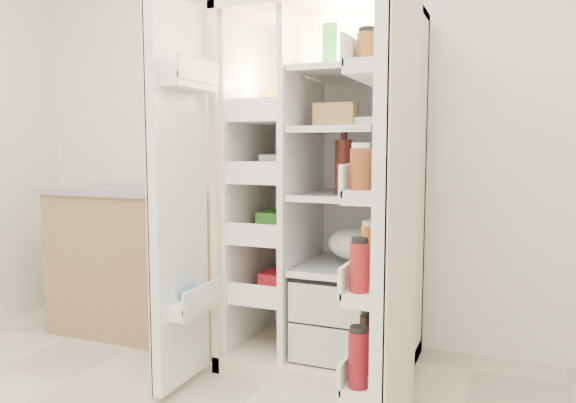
% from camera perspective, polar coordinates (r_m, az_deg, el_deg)
% --- Properties ---
extents(wall_back, '(4.00, 0.02, 2.70)m').
position_cam_1_polar(wall_back, '(3.20, 3.39, 9.85)').
color(wall_back, white).
rests_on(wall_back, floor).
extents(refrigerator, '(0.92, 0.70, 1.80)m').
position_cam_1_polar(refrigerator, '(2.84, 4.39, -1.93)').
color(refrigerator, beige).
rests_on(refrigerator, floor).
extents(freezer_door, '(0.15, 0.40, 1.72)m').
position_cam_1_polar(freezer_door, '(2.50, -11.29, 0.39)').
color(freezer_door, white).
rests_on(freezer_door, floor).
extents(fridge_door, '(0.17, 0.58, 1.72)m').
position_cam_1_polar(fridge_door, '(2.04, 10.79, -1.28)').
color(fridge_door, white).
rests_on(fridge_door, floor).
extents(kitchen_counter, '(1.22, 0.65, 0.88)m').
position_cam_1_polar(kitchen_counter, '(3.41, -13.64, -5.88)').
color(kitchen_counter, olive).
rests_on(kitchen_counter, floor).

